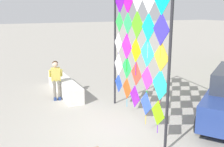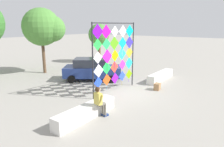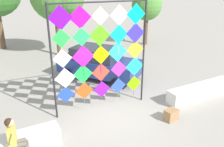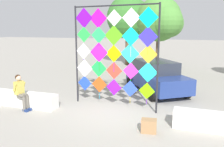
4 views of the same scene
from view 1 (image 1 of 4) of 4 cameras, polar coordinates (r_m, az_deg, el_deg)
The scene contains 4 objects.
ground at distance 7.85m, azimuth 1.43°, elevation -11.82°, with size 120.00×120.00×0.00m, color #9E998E.
plaza_ledge_left at distance 11.12m, azimuth -10.20°, elevation -2.64°, with size 3.40×0.58×0.59m, color silver.
kite_display_rack at distance 7.64m, azimuth 5.28°, elevation 6.14°, with size 3.64×0.42×4.15m.
seated_vendor at distance 10.48m, azimuth -11.96°, elevation -0.64°, with size 0.65×0.55×1.44m.
Camera 1 is at (6.34, -3.16, 3.39)m, focal length 42.56 mm.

